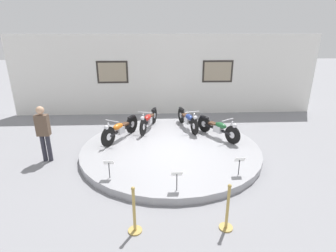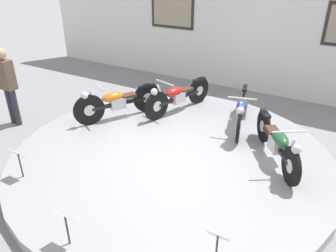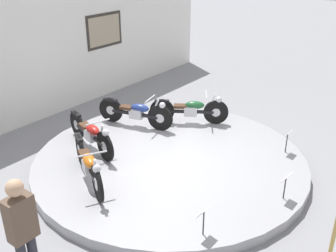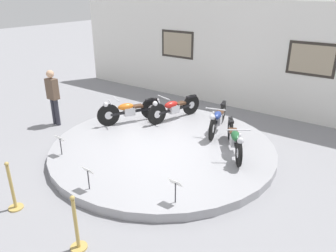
{
  "view_description": "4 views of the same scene",
  "coord_description": "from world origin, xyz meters",
  "px_view_note": "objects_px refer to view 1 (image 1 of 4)",
  "views": [
    {
      "loc": [
        -0.46,
        -7.81,
        3.75
      ],
      "look_at": [
        -0.08,
        0.04,
        0.89
      ],
      "focal_mm": 28.0,
      "sensor_mm": 36.0,
      "label": 1
    },
    {
      "loc": [
        2.53,
        -4.44,
        3.34
      ],
      "look_at": [
        -0.05,
        -0.04,
        0.72
      ],
      "focal_mm": 35.0,
      "sensor_mm": 36.0,
      "label": 2
    },
    {
      "loc": [
        -5.87,
        -4.37,
        4.32
      ],
      "look_at": [
        -0.01,
        0.04,
        0.92
      ],
      "focal_mm": 42.0,
      "sensor_mm": 36.0,
      "label": 3
    },
    {
      "loc": [
        4.53,
        -6.17,
        3.96
      ],
      "look_at": [
        0.14,
        0.03,
        0.74
      ],
      "focal_mm": 35.0,
      "sensor_mm": 36.0,
      "label": 4
    }
  ],
  "objects_px": {
    "motorcycle_orange": "(120,129)",
    "motorcycle_green": "(219,128)",
    "info_placard_front_centre": "(177,176)",
    "motorcycle_blue": "(188,119)",
    "stanchion_post_left_of_entry": "(134,217)",
    "motorcycle_red": "(149,120)",
    "info_placard_front_left": "(109,165)",
    "visitor_standing": "(43,131)",
    "info_placard_front_right": "(240,162)",
    "stanchion_post_right_of_entry": "(227,214)"
  },
  "relations": [
    {
      "from": "motorcycle_green",
      "to": "visitor_standing",
      "type": "bearing_deg",
      "value": -168.91
    },
    {
      "from": "visitor_standing",
      "to": "stanchion_post_left_of_entry",
      "type": "xyz_separation_m",
      "value": [
        2.87,
        -3.16,
        -0.64
      ]
    },
    {
      "from": "motorcycle_orange",
      "to": "stanchion_post_right_of_entry",
      "type": "bearing_deg",
      "value": -58.32
    },
    {
      "from": "motorcycle_red",
      "to": "info_placard_front_left",
      "type": "xyz_separation_m",
      "value": [
        -0.92,
        -3.48,
        -0.02
      ]
    },
    {
      "from": "motorcycle_orange",
      "to": "stanchion_post_left_of_entry",
      "type": "bearing_deg",
      "value": -79.46
    },
    {
      "from": "info_placard_front_centre",
      "to": "motorcycle_blue",
      "type": "bearing_deg",
      "value": 79.68
    },
    {
      "from": "motorcycle_orange",
      "to": "info_placard_front_right",
      "type": "relative_size",
      "value": 3.49
    },
    {
      "from": "motorcycle_orange",
      "to": "motorcycle_green",
      "type": "distance_m",
      "value": 3.4
    },
    {
      "from": "info_placard_front_right",
      "to": "visitor_standing",
      "type": "height_order",
      "value": "visitor_standing"
    },
    {
      "from": "info_placard_front_centre",
      "to": "info_placard_front_right",
      "type": "xyz_separation_m",
      "value": [
        1.67,
        0.63,
        0.0
      ]
    },
    {
      "from": "info_placard_front_right",
      "to": "visitor_standing",
      "type": "xyz_separation_m",
      "value": [
        -5.45,
        1.44,
        0.41
      ]
    },
    {
      "from": "info_placard_front_centre",
      "to": "stanchion_post_right_of_entry",
      "type": "xyz_separation_m",
      "value": [
        0.91,
        -1.08,
        -0.23
      ]
    },
    {
      "from": "motorcycle_red",
      "to": "stanchion_post_left_of_entry",
      "type": "height_order",
      "value": "stanchion_post_left_of_entry"
    },
    {
      "from": "visitor_standing",
      "to": "motorcycle_orange",
      "type": "bearing_deg",
      "value": 27.32
    },
    {
      "from": "motorcycle_orange",
      "to": "visitor_standing",
      "type": "distance_m",
      "value": 2.37
    },
    {
      "from": "motorcycle_red",
      "to": "info_placard_front_centre",
      "type": "xyz_separation_m",
      "value": [
        0.75,
        -4.11,
        -0.02
      ]
    },
    {
      "from": "motorcycle_blue",
      "to": "stanchion_post_left_of_entry",
      "type": "bearing_deg",
      "value": -107.73
    },
    {
      "from": "stanchion_post_left_of_entry",
      "to": "motorcycle_blue",
      "type": "bearing_deg",
      "value": 72.27
    },
    {
      "from": "motorcycle_green",
      "to": "visitor_standing",
      "type": "xyz_separation_m",
      "value": [
        -5.49,
        -1.07,
        0.4
      ]
    },
    {
      "from": "motorcycle_blue",
      "to": "info_placard_front_left",
      "type": "xyz_separation_m",
      "value": [
        -2.42,
        -3.48,
        -0.02
      ]
    },
    {
      "from": "motorcycle_green",
      "to": "motorcycle_red",
      "type": "bearing_deg",
      "value": 158.64
    },
    {
      "from": "stanchion_post_right_of_entry",
      "to": "visitor_standing",
      "type": "bearing_deg",
      "value": 146.09
    },
    {
      "from": "info_placard_front_right",
      "to": "stanchion_post_left_of_entry",
      "type": "bearing_deg",
      "value": -146.42
    },
    {
      "from": "motorcycle_green",
      "to": "info_placard_front_right",
      "type": "xyz_separation_m",
      "value": [
        -0.03,
        -2.52,
        -0.01
      ]
    },
    {
      "from": "motorcycle_green",
      "to": "motorcycle_orange",
      "type": "bearing_deg",
      "value": 179.98
    },
    {
      "from": "motorcycle_blue",
      "to": "motorcycle_green",
      "type": "bearing_deg",
      "value": -45.07
    },
    {
      "from": "motorcycle_green",
      "to": "info_placard_front_centre",
      "type": "distance_m",
      "value": 3.58
    },
    {
      "from": "info_placard_front_left",
      "to": "motorcycle_orange",
      "type": "bearing_deg",
      "value": 90.69
    },
    {
      "from": "motorcycle_orange",
      "to": "stanchion_post_left_of_entry",
      "type": "distance_m",
      "value": 4.31
    },
    {
      "from": "stanchion_post_left_of_entry",
      "to": "info_placard_front_right",
      "type": "bearing_deg",
      "value": 33.58
    },
    {
      "from": "motorcycle_red",
      "to": "motorcycle_green",
      "type": "bearing_deg",
      "value": -21.36
    },
    {
      "from": "info_placard_front_right",
      "to": "visitor_standing",
      "type": "distance_m",
      "value": 5.65
    },
    {
      "from": "visitor_standing",
      "to": "motorcycle_green",
      "type": "bearing_deg",
      "value": 11.09
    },
    {
      "from": "motorcycle_red",
      "to": "motorcycle_green",
      "type": "relative_size",
      "value": 1.15
    },
    {
      "from": "motorcycle_green",
      "to": "info_placard_front_left",
      "type": "xyz_separation_m",
      "value": [
        -3.37,
        -2.52,
        -0.01
      ]
    },
    {
      "from": "visitor_standing",
      "to": "stanchion_post_left_of_entry",
      "type": "bearing_deg",
      "value": -47.71
    },
    {
      "from": "visitor_standing",
      "to": "stanchion_post_right_of_entry",
      "type": "bearing_deg",
      "value": -33.91
    },
    {
      "from": "info_placard_front_right",
      "to": "stanchion_post_left_of_entry",
      "type": "xyz_separation_m",
      "value": [
        -2.58,
        -1.71,
        -0.23
      ]
    },
    {
      "from": "info_placard_front_centre",
      "to": "stanchion_post_left_of_entry",
      "type": "bearing_deg",
      "value": -130.11
    },
    {
      "from": "motorcycle_red",
      "to": "visitor_standing",
      "type": "height_order",
      "value": "visitor_standing"
    },
    {
      "from": "motorcycle_blue",
      "to": "visitor_standing",
      "type": "distance_m",
      "value": 4.98
    },
    {
      "from": "stanchion_post_left_of_entry",
      "to": "info_placard_front_centre",
      "type": "bearing_deg",
      "value": 49.89
    },
    {
      "from": "motorcycle_red",
      "to": "motorcycle_blue",
      "type": "distance_m",
      "value": 1.5
    },
    {
      "from": "motorcycle_green",
      "to": "info_placard_front_centre",
      "type": "relative_size",
      "value": 3.27
    },
    {
      "from": "info_placard_front_right",
      "to": "stanchion_post_right_of_entry",
      "type": "xyz_separation_m",
      "value": [
        -0.76,
        -1.71,
        -0.23
      ]
    },
    {
      "from": "info_placard_front_right",
      "to": "info_placard_front_centre",
      "type": "bearing_deg",
      "value": -159.29
    },
    {
      "from": "motorcycle_orange",
      "to": "motorcycle_green",
      "type": "xyz_separation_m",
      "value": [
        3.4,
        -0.0,
        -0.02
      ]
    },
    {
      "from": "motorcycle_green",
      "to": "stanchion_post_left_of_entry",
      "type": "xyz_separation_m",
      "value": [
        -2.61,
        -4.23,
        -0.24
      ]
    },
    {
      "from": "motorcycle_red",
      "to": "visitor_standing",
      "type": "xyz_separation_m",
      "value": [
        -3.03,
        -2.03,
        0.39
      ]
    },
    {
      "from": "motorcycle_green",
      "to": "info_placard_front_right",
      "type": "bearing_deg",
      "value": -90.78
    }
  ]
}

